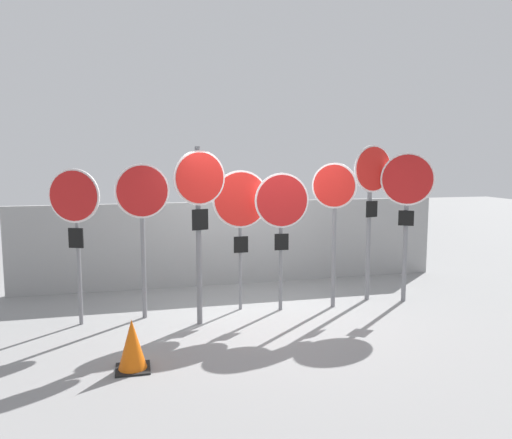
{
  "coord_description": "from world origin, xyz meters",
  "views": [
    {
      "loc": [
        -1.89,
        -7.34,
        2.4
      ],
      "look_at": [
        -0.08,
        0.0,
        1.48
      ],
      "focal_mm": 35.0,
      "sensor_mm": 36.0,
      "label": 1
    }
  ],
  "objects_px": {
    "stop_sign_2": "(199,201)",
    "traffic_cone_0": "(132,345)",
    "stop_sign_3": "(241,207)",
    "stop_sign_4": "(282,210)",
    "stop_sign_1": "(142,205)",
    "stop_sign_0": "(75,209)",
    "stop_sign_5": "(334,202)",
    "stop_sign_6": "(372,189)",
    "stop_sign_7": "(407,195)"
  },
  "relations": [
    {
      "from": "stop_sign_3",
      "to": "stop_sign_1",
      "type": "bearing_deg",
      "value": -179.99
    },
    {
      "from": "stop_sign_3",
      "to": "stop_sign_7",
      "type": "relative_size",
      "value": 0.89
    },
    {
      "from": "stop_sign_0",
      "to": "stop_sign_4",
      "type": "bearing_deg",
      "value": 21.87
    },
    {
      "from": "stop_sign_6",
      "to": "traffic_cone_0",
      "type": "height_order",
      "value": "stop_sign_6"
    },
    {
      "from": "stop_sign_2",
      "to": "stop_sign_3",
      "type": "relative_size",
      "value": 1.16
    },
    {
      "from": "stop_sign_5",
      "to": "stop_sign_7",
      "type": "height_order",
      "value": "stop_sign_7"
    },
    {
      "from": "stop_sign_4",
      "to": "stop_sign_1",
      "type": "bearing_deg",
      "value": -179.59
    },
    {
      "from": "stop_sign_3",
      "to": "traffic_cone_0",
      "type": "xyz_separation_m",
      "value": [
        -1.68,
        -1.92,
        -1.37
      ]
    },
    {
      "from": "stop_sign_6",
      "to": "stop_sign_7",
      "type": "distance_m",
      "value": 0.58
    },
    {
      "from": "stop_sign_4",
      "to": "stop_sign_6",
      "type": "xyz_separation_m",
      "value": [
        1.62,
        0.21,
        0.28
      ]
    },
    {
      "from": "stop_sign_5",
      "to": "stop_sign_0",
      "type": "bearing_deg",
      "value": -145.97
    },
    {
      "from": "stop_sign_5",
      "to": "stop_sign_6",
      "type": "distance_m",
      "value": 0.82
    },
    {
      "from": "stop_sign_7",
      "to": "traffic_cone_0",
      "type": "relative_size",
      "value": 4.21
    },
    {
      "from": "stop_sign_2",
      "to": "traffic_cone_0",
      "type": "height_order",
      "value": "stop_sign_2"
    },
    {
      "from": "stop_sign_7",
      "to": "traffic_cone_0",
      "type": "xyz_separation_m",
      "value": [
        -4.44,
        -1.72,
        -1.51
      ]
    },
    {
      "from": "stop_sign_3",
      "to": "traffic_cone_0",
      "type": "bearing_deg",
      "value": -133.89
    },
    {
      "from": "stop_sign_0",
      "to": "stop_sign_6",
      "type": "bearing_deg",
      "value": 24.7
    },
    {
      "from": "stop_sign_1",
      "to": "stop_sign_2",
      "type": "distance_m",
      "value": 0.92
    },
    {
      "from": "stop_sign_0",
      "to": "stop_sign_6",
      "type": "distance_m",
      "value": 4.67
    },
    {
      "from": "stop_sign_0",
      "to": "stop_sign_3",
      "type": "bearing_deg",
      "value": 26.1
    },
    {
      "from": "stop_sign_0",
      "to": "traffic_cone_0",
      "type": "distance_m",
      "value": 2.38
    },
    {
      "from": "stop_sign_5",
      "to": "stop_sign_7",
      "type": "distance_m",
      "value": 1.3
    },
    {
      "from": "stop_sign_0",
      "to": "stop_sign_5",
      "type": "bearing_deg",
      "value": 21.56
    },
    {
      "from": "stop_sign_7",
      "to": "traffic_cone_0",
      "type": "distance_m",
      "value": 5.0
    },
    {
      "from": "stop_sign_6",
      "to": "stop_sign_7",
      "type": "relative_size",
      "value": 1.05
    },
    {
      "from": "stop_sign_5",
      "to": "traffic_cone_0",
      "type": "bearing_deg",
      "value": -116.66
    },
    {
      "from": "stop_sign_0",
      "to": "stop_sign_6",
      "type": "relative_size",
      "value": 0.86
    },
    {
      "from": "stop_sign_6",
      "to": "stop_sign_3",
      "type": "bearing_deg",
      "value": 165.81
    },
    {
      "from": "stop_sign_1",
      "to": "stop_sign_5",
      "type": "xyz_separation_m",
      "value": [
        2.96,
        -0.15,
        -0.01
      ]
    },
    {
      "from": "stop_sign_4",
      "to": "traffic_cone_0",
      "type": "xyz_separation_m",
      "value": [
        -2.29,
        -1.73,
        -1.32
      ]
    },
    {
      "from": "stop_sign_2",
      "to": "stop_sign_4",
      "type": "height_order",
      "value": "stop_sign_2"
    },
    {
      "from": "stop_sign_3",
      "to": "stop_sign_6",
      "type": "relative_size",
      "value": 0.85
    },
    {
      "from": "stop_sign_0",
      "to": "stop_sign_5",
      "type": "xyz_separation_m",
      "value": [
        3.9,
        -0.06,
        0.02
      ]
    },
    {
      "from": "stop_sign_6",
      "to": "traffic_cone_0",
      "type": "bearing_deg",
      "value": -168.47
    },
    {
      "from": "stop_sign_2",
      "to": "stop_sign_3",
      "type": "xyz_separation_m",
      "value": [
        0.72,
        0.54,
        -0.15
      ]
    },
    {
      "from": "traffic_cone_0",
      "to": "stop_sign_7",
      "type": "bearing_deg",
      "value": 21.19
    },
    {
      "from": "stop_sign_1",
      "to": "stop_sign_6",
      "type": "xyz_separation_m",
      "value": [
        3.73,
        0.1,
        0.17
      ]
    },
    {
      "from": "stop_sign_4",
      "to": "traffic_cone_0",
      "type": "relative_size",
      "value": 3.69
    },
    {
      "from": "stop_sign_4",
      "to": "traffic_cone_0",
      "type": "height_order",
      "value": "stop_sign_4"
    },
    {
      "from": "stop_sign_5",
      "to": "stop_sign_6",
      "type": "bearing_deg",
      "value": 52.55
    },
    {
      "from": "stop_sign_3",
      "to": "stop_sign_6",
      "type": "height_order",
      "value": "stop_sign_6"
    },
    {
      "from": "stop_sign_6",
      "to": "stop_sign_0",
      "type": "bearing_deg",
      "value": 167.33
    },
    {
      "from": "stop_sign_0",
      "to": "stop_sign_2",
      "type": "bearing_deg",
      "value": 9.68
    },
    {
      "from": "stop_sign_3",
      "to": "stop_sign_7",
      "type": "xyz_separation_m",
      "value": [
        2.76,
        -0.2,
        0.14
      ]
    },
    {
      "from": "stop_sign_6",
      "to": "traffic_cone_0",
      "type": "xyz_separation_m",
      "value": [
        -3.91,
        -1.94,
        -1.6
      ]
    },
    {
      "from": "stop_sign_3",
      "to": "stop_sign_4",
      "type": "height_order",
      "value": "stop_sign_3"
    },
    {
      "from": "stop_sign_4",
      "to": "stop_sign_6",
      "type": "relative_size",
      "value": 0.83
    },
    {
      "from": "stop_sign_5",
      "to": "stop_sign_6",
      "type": "xyz_separation_m",
      "value": [
        0.77,
        0.24,
        0.18
      ]
    },
    {
      "from": "traffic_cone_0",
      "to": "stop_sign_4",
      "type": "bearing_deg",
      "value": 37.07
    },
    {
      "from": "stop_sign_7",
      "to": "traffic_cone_0",
      "type": "height_order",
      "value": "stop_sign_7"
    }
  ]
}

